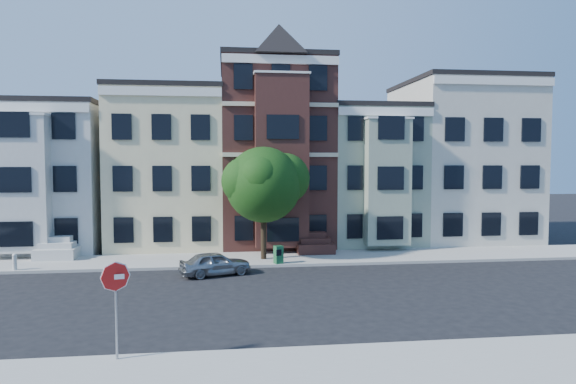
{
  "coord_description": "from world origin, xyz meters",
  "views": [
    {
      "loc": [
        -3.4,
        -20.71,
        5.64
      ],
      "look_at": [
        -0.48,
        2.67,
        4.2
      ],
      "focal_mm": 32.0,
      "sensor_mm": 36.0,
      "label": 1
    }
  ],
  "objects": [
    {
      "name": "ground",
      "position": [
        0.0,
        0.0,
        0.0
      ],
      "size": [
        120.0,
        120.0,
        0.0
      ],
      "primitive_type": "plane",
      "color": "black"
    },
    {
      "name": "far_sidewalk",
      "position": [
        0.0,
        8.0,
        0.07
      ],
      "size": [
        60.0,
        4.0,
        0.15
      ],
      "primitive_type": "cube",
      "color": "#9E9B93",
      "rests_on": "ground"
    },
    {
      "name": "near_sidewalk",
      "position": [
        0.0,
        -8.0,
        0.07
      ],
      "size": [
        60.0,
        4.0,
        0.15
      ],
      "primitive_type": "cube",
      "color": "#9E9B93",
      "rests_on": "ground"
    },
    {
      "name": "house_white",
      "position": [
        -15.0,
        14.5,
        4.5
      ],
      "size": [
        8.0,
        9.0,
        9.0
      ],
      "primitive_type": "cube",
      "color": "beige",
      "rests_on": "ground"
    },
    {
      "name": "house_yellow",
      "position": [
        -7.0,
        14.5,
        5.0
      ],
      "size": [
        7.0,
        9.0,
        10.0
      ],
      "primitive_type": "cube",
      "color": "beige",
      "rests_on": "ground"
    },
    {
      "name": "house_brown",
      "position": [
        0.0,
        14.5,
        6.0
      ],
      "size": [
        7.0,
        9.0,
        12.0
      ],
      "primitive_type": "cube",
      "color": "#3C1D18",
      "rests_on": "ground"
    },
    {
      "name": "house_green",
      "position": [
        6.5,
        14.5,
        4.5
      ],
      "size": [
        6.0,
        9.0,
        9.0
      ],
      "primitive_type": "cube",
      "color": "gray",
      "rests_on": "ground"
    },
    {
      "name": "house_cream",
      "position": [
        13.5,
        14.5,
        5.5
      ],
      "size": [
        8.0,
        9.0,
        11.0
      ],
      "primitive_type": "cube",
      "color": "beige",
      "rests_on": "ground"
    },
    {
      "name": "street_tree",
      "position": [
        -1.24,
        7.68,
        4.02
      ],
      "size": [
        7.68,
        7.68,
        7.75
      ],
      "primitive_type": null,
      "rotation": [
        0.0,
        0.0,
        -0.17
      ],
      "color": "#1D4A13",
      "rests_on": "far_sidewalk"
    },
    {
      "name": "parked_car",
      "position": [
        -3.86,
        4.5,
        0.59
      ],
      "size": [
        3.74,
        2.43,
        1.18
      ],
      "primitive_type": "imported",
      "rotation": [
        0.0,
        0.0,
        1.9
      ],
      "color": "#94989D",
      "rests_on": "ground"
    },
    {
      "name": "newspaper_box",
      "position": [
        -0.55,
        6.3,
        0.62
      ],
      "size": [
        0.54,
        0.51,
        0.95
      ],
      "primitive_type": "cube",
      "rotation": [
        0.0,
        0.0,
        0.38
      ],
      "color": "#1E5E33",
      "rests_on": "far_sidewalk"
    },
    {
      "name": "fire_hydrant",
      "position": [
        -13.89,
        6.3,
        0.48
      ],
      "size": [
        0.3,
        0.3,
        0.66
      ],
      "primitive_type": "cylinder",
      "rotation": [
        0.0,
        0.0,
        0.31
      ],
      "color": "beige",
      "rests_on": "far_sidewalk"
    },
    {
      "name": "stop_sign",
      "position": [
        -6.39,
        -6.33,
        1.69
      ],
      "size": [
        0.85,
        0.26,
        3.08
      ],
      "primitive_type": null,
      "rotation": [
        0.0,
        0.0,
        0.17
      ],
      "color": "#AD1412",
      "rests_on": "near_sidewalk"
    }
  ]
}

